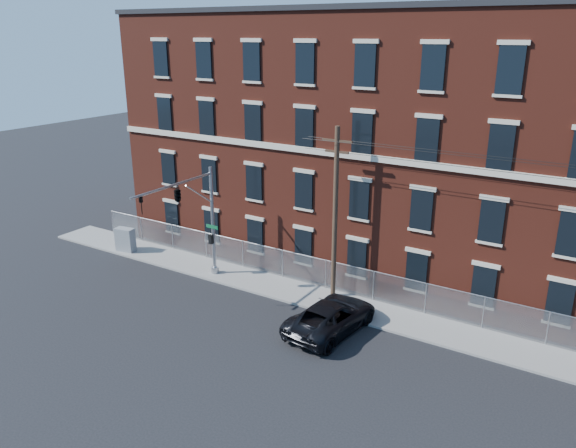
{
  "coord_description": "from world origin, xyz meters",
  "views": [
    {
      "loc": [
        15.58,
        -21.29,
        14.86
      ],
      "look_at": [
        -0.13,
        4.0,
        4.66
      ],
      "focal_mm": 34.99,
      "sensor_mm": 36.0,
      "label": 1
    }
  ],
  "objects_px": {
    "traffic_signal_mast": "(186,204)",
    "utility_cabinet": "(125,240)",
    "utility_pole_near": "(335,211)",
    "pickup_truck": "(331,316)"
  },
  "relations": [
    {
      "from": "pickup_truck",
      "to": "utility_cabinet",
      "type": "xyz_separation_m",
      "value": [
        -17.55,
        2.13,
        0.14
      ]
    },
    {
      "from": "traffic_signal_mast",
      "to": "pickup_truck",
      "type": "bearing_deg",
      "value": -0.67
    },
    {
      "from": "utility_pole_near",
      "to": "pickup_truck",
      "type": "relative_size",
      "value": 1.7
    },
    {
      "from": "pickup_truck",
      "to": "utility_cabinet",
      "type": "distance_m",
      "value": 17.68
    },
    {
      "from": "pickup_truck",
      "to": "utility_cabinet",
      "type": "bearing_deg",
      "value": -0.45
    },
    {
      "from": "traffic_signal_mast",
      "to": "pickup_truck",
      "type": "xyz_separation_m",
      "value": [
        9.72,
        -0.11,
        -4.57
      ]
    },
    {
      "from": "traffic_signal_mast",
      "to": "utility_pole_near",
      "type": "xyz_separation_m",
      "value": [
        8.0,
        3.42,
        -0.05
      ]
    },
    {
      "from": "traffic_signal_mast",
      "to": "utility_cabinet",
      "type": "height_order",
      "value": "traffic_signal_mast"
    },
    {
      "from": "traffic_signal_mast",
      "to": "utility_cabinet",
      "type": "bearing_deg",
      "value": 165.54
    },
    {
      "from": "utility_pole_near",
      "to": "utility_cabinet",
      "type": "relative_size",
      "value": 5.98
    }
  ]
}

